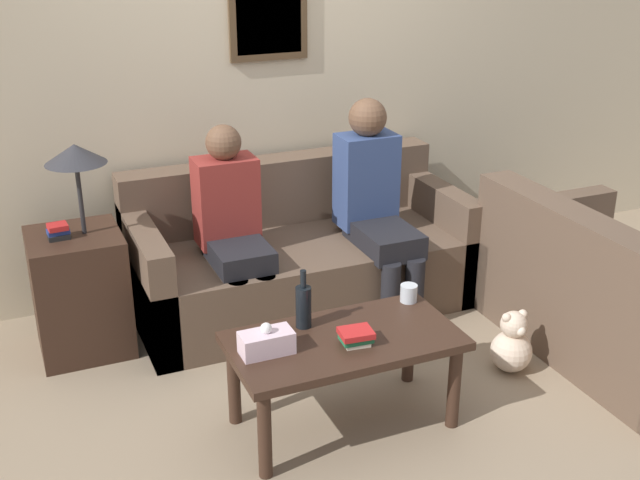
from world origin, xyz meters
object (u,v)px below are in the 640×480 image
at_px(coffee_table, 344,350).
at_px(wine_bottle, 303,305).
at_px(couch_main, 299,258).
at_px(drinking_glass, 409,293).
at_px(teddy_bear, 512,345).
at_px(person_right, 375,200).
at_px(couch_side, 618,303).
at_px(person_left, 233,224).

distance_m(coffee_table, wine_bottle, 0.27).
bearing_deg(couch_main, drinking_glass, -81.13).
bearing_deg(wine_bottle, teddy_bear, -4.04).
relative_size(couch_main, person_right, 1.59).
height_order(couch_main, couch_side, same).
bearing_deg(couch_main, person_right, -26.19).
distance_m(couch_side, person_right, 1.44).
bearing_deg(person_left, drinking_glass, -56.24).
distance_m(wine_bottle, drinking_glass, 0.57).
xyz_separation_m(couch_side, person_left, (-1.78, 1.08, 0.33)).
xyz_separation_m(coffee_table, person_left, (-0.17, 1.11, 0.24)).
height_order(wine_bottle, drinking_glass, wine_bottle).
height_order(person_left, person_right, person_right).
relative_size(couch_side, teddy_bear, 4.51).
xyz_separation_m(coffee_table, wine_bottle, (-0.13, 0.17, 0.18)).
xyz_separation_m(couch_side, person_right, (-0.94, 1.02, 0.37)).
xyz_separation_m(drinking_glass, person_right, (0.24, 0.85, 0.17)).
bearing_deg(wine_bottle, couch_main, 69.56).
height_order(coffee_table, wine_bottle, wine_bottle).
relative_size(wine_bottle, teddy_bear, 0.83).
relative_size(couch_main, coffee_table, 1.90).
bearing_deg(person_right, drinking_glass, -105.79).
distance_m(person_left, teddy_bear, 1.62).
bearing_deg(couch_main, teddy_bear, -58.06).
bearing_deg(wine_bottle, couch_side, -4.57).
bearing_deg(teddy_bear, coffee_table, -175.09).
distance_m(drinking_glass, teddy_bear, 0.67).
xyz_separation_m(couch_main, teddy_bear, (0.72, -1.16, -0.15)).
relative_size(couch_main, couch_side, 1.29).
height_order(couch_side, drinking_glass, couch_side).
distance_m(coffee_table, person_left, 1.14).
height_order(couch_side, coffee_table, couch_side).
height_order(wine_bottle, person_right, person_right).
distance_m(coffee_table, drinking_glass, 0.49).
height_order(couch_main, wine_bottle, couch_main).
bearing_deg(coffee_table, teddy_bear, 4.91).
bearing_deg(couch_main, couch_side, -42.33).
bearing_deg(person_right, person_left, 176.16).
relative_size(couch_main, drinking_glass, 23.01).
distance_m(wine_bottle, person_right, 1.20).
height_order(couch_main, person_right, person_right).
distance_m(drinking_glass, person_right, 0.90).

